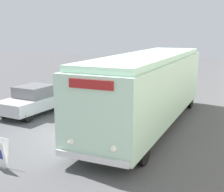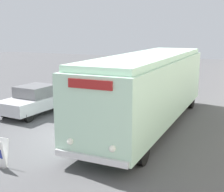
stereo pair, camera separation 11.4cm
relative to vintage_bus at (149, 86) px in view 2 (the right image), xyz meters
name	(u,v)px [view 2 (the right image)]	position (x,y,z in m)	size (l,w,h in m)	color
ground_plane	(72,135)	(-2.62, -2.69, -1.89)	(80.00, 80.00, 0.00)	#4C4C4F
vintage_bus	(149,86)	(0.00, 0.00, 0.00)	(2.69, 11.61, 3.39)	black
parked_car_near	(35,100)	(-6.29, -0.51, -1.12)	(2.17, 4.19, 1.54)	black
parked_car_mid	(86,83)	(-6.38, 5.36, -1.13)	(1.98, 4.17, 1.53)	black
parked_car_far	(130,71)	(-6.02, 12.84, -1.09)	(2.23, 4.73, 1.56)	black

